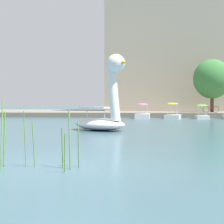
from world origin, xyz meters
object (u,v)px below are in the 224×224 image
tree_broadleaf_behind_dock (212,79)px  swan_boat (104,110)px  pedal_boat_lime (202,114)px  pedal_boat_pink (143,114)px  pedal_boat_yellow (173,114)px  bicycle_parked (211,109)px

tree_broadleaf_behind_dock → swan_boat: bearing=-115.5°
pedal_boat_lime → tree_broadleaf_behind_dock: (1.96, 5.25, 3.69)m
swan_boat → pedal_boat_pink: (1.94, 14.28, -0.66)m
swan_boat → pedal_boat_yellow: (4.79, 14.46, -0.61)m
pedal_boat_pink → bicycle_parked: bearing=24.0°
pedal_boat_pink → tree_broadleaf_behind_dock: (7.53, 5.61, 3.73)m
bicycle_parked → swan_boat: bearing=-117.0°
pedal_boat_pink → pedal_boat_yellow: size_ratio=0.98×
pedal_boat_yellow → pedal_boat_lime: (2.72, 0.18, -0.01)m
pedal_boat_pink → tree_broadleaf_behind_dock: bearing=36.7°
swan_boat → pedal_boat_pink: 14.43m
pedal_boat_yellow → pedal_boat_lime: bearing=3.7°
swan_boat → tree_broadleaf_behind_dock: tree_broadleaf_behind_dock is taller
pedal_boat_yellow → bicycle_parked: size_ratio=1.46×
swan_boat → pedal_boat_lime: (7.51, 14.64, -0.62)m
pedal_boat_pink → swan_boat: bearing=-97.7°
pedal_boat_lime → tree_broadleaf_behind_dock: tree_broadleaf_behind_dock is taller
pedal_boat_pink → pedal_boat_lime: pedal_boat_pink is taller
swan_boat → pedal_boat_lime: swan_boat is taller
tree_broadleaf_behind_dock → bicycle_parked: (-0.61, -2.52, -3.27)m
tree_broadleaf_behind_dock → bicycle_parked: tree_broadleaf_behind_dock is taller
pedal_boat_lime → bicycle_parked: bearing=63.6°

